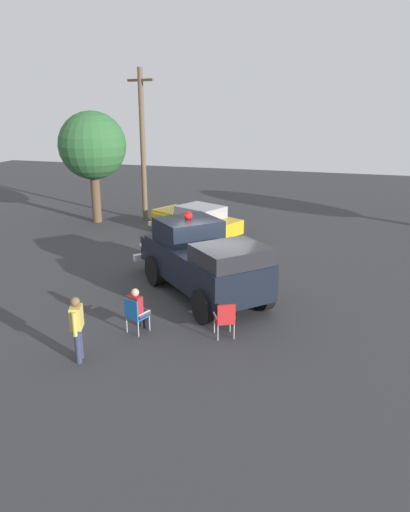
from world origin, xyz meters
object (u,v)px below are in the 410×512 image
Objects in this scene: utility_pole at (143,144)px; oak_tree_right at (92,146)px; classic_hot_rod at (195,220)px; lawn_chair_near_truck at (135,313)px; lawn_chair_by_car at (225,318)px; spectator_seated at (138,308)px; vintage_fire_truck at (201,259)px; spectator_standing at (77,325)px.

oak_tree_right is at bearing -65.89° from utility_pole.
utility_pole is at bearing -122.13° from classic_hot_rod.
oak_tree_right reaches higher than lawn_chair_near_truck.
lawn_chair_by_car is at bearing 31.85° from utility_pole.
classic_hot_rod is 10.34m from lawn_chair_by_car.
spectator_seated is (9.88, 1.47, -0.05)m from classic_hot_rod.
classic_hot_rod is 0.85× the size of oak_tree_right.
vintage_fire_truck reaches higher than classic_hot_rod.
spectator_standing is at bearing 26.58° from oak_tree_right.
spectator_standing reaches higher than lawn_chair_near_truck.
oak_tree_right is at bearing -134.47° from vintage_fire_truck.
spectator_standing is (1.74, -0.70, 0.37)m from lawn_chair_near_truck.
utility_pole reaches higher than spectator_seated.
spectator_standing is (11.74, 0.73, 0.22)m from classic_hot_rod.
lawn_chair_by_car is 3.81m from spectator_standing.
spectator_seated is 0.23× the size of oak_tree_right.
vintage_fire_truck is at bearing 45.53° from oak_tree_right.
vintage_fire_truck is at bearing -151.82° from lawn_chair_by_car.
vintage_fire_truck is 3.27m from spectator_seated.
spectator_standing is 14.82m from utility_pole.
spectator_standing is (2.15, -3.13, 0.37)m from lawn_chair_by_car.
classic_hot_rod is (-6.77, -2.34, -0.45)m from vintage_fire_truck.
spectator_seated is at bearing 33.12° from oak_tree_right.
spectator_seated is (3.11, -0.87, -0.50)m from vintage_fire_truck.
lawn_chair_near_truck is at bearing 8.09° from classic_hot_rod.
classic_hot_rod is at bearing -158.11° from lawn_chair_by_car.
utility_pole is (-11.76, -7.30, 3.35)m from lawn_chair_by_car.
lawn_chair_by_car is 0.18× the size of oak_tree_right.
utility_pole is (-12.17, -4.87, 3.35)m from lawn_chair_near_truck.
classic_hot_rod reaches higher than lawn_chair_by_car.
utility_pole is at bearing -157.77° from spectator_seated.
oak_tree_right is (-12.89, -6.45, 2.90)m from spectator_standing.
lawn_chair_by_car is (-0.41, 2.43, 0.00)m from lawn_chair_near_truck.
utility_pole is (-8.93, -5.79, 2.74)m from vintage_fire_truck.
spectator_standing reaches higher than classic_hot_rod.
oak_tree_right is (-11.03, -7.19, 3.17)m from spectator_seated.
vintage_fire_truck is 5.65× the size of lawn_chair_near_truck.
oak_tree_right reaches higher than spectator_seated.
lawn_chair_by_car is 14.76m from oak_tree_right.
classic_hot_rod is at bearing -176.46° from spectator_standing.
spectator_standing reaches higher than lawn_chair_by_car.
lawn_chair_by_car is at bearing 124.53° from spectator_standing.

